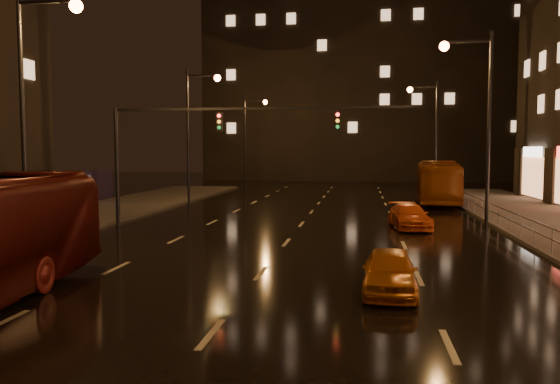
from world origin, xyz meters
name	(u,v)px	position (x,y,z in m)	size (l,w,h in m)	color
ground	(297,229)	(0.00, 20.00, 0.00)	(140.00, 140.00, 0.00)	black
building_distant	(369,51)	(4.00, 72.00, 18.00)	(44.00, 16.00, 36.00)	black
traffic_signal	(200,136)	(-5.06, 20.00, 4.74)	(15.31, 0.32, 6.20)	black
railing_right	(521,221)	(10.20, 18.00, 0.90)	(0.05, 56.00, 1.00)	#99999E
bus_curb	(437,182)	(8.92, 35.63, 1.62)	(2.72, 11.61, 3.23)	#823A0D
taxi_near	(390,271)	(4.00, 8.04, 0.62)	(1.46, 3.63, 1.24)	#CA6B13
taxi_far	(409,216)	(5.66, 21.28, 0.61)	(1.72, 4.22, 1.22)	#CC4C13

